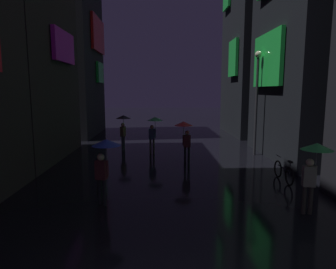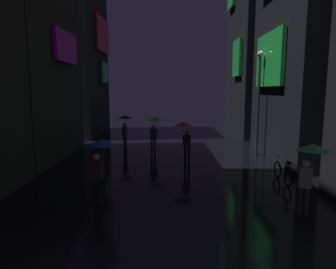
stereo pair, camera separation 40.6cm
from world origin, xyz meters
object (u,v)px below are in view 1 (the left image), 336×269
at_px(pedestrian_midstreet_left_red, 185,131).
at_px(bicycle_parked_at_storefront, 284,172).
at_px(pedestrian_near_crossing_green, 314,159).
at_px(streetlamp_right_far, 257,91).
at_px(pedestrian_foreground_right_black, 123,123).
at_px(pedestrian_midstreet_centre_blue, 105,154).
at_px(pedestrian_foreground_left_green, 154,125).

xyz_separation_m(pedestrian_midstreet_left_red, bicycle_parked_at_storefront, (3.72, -2.94, -1.28)).
xyz_separation_m(pedestrian_near_crossing_green, streetlamp_right_far, (0.90, 8.14, 1.89)).
bearing_deg(pedestrian_near_crossing_green, pedestrian_midstreet_left_red, 117.81).
distance_m(pedestrian_foreground_right_black, pedestrian_midstreet_centre_blue, 9.01).
height_order(pedestrian_midstreet_left_red, pedestrian_near_crossing_green, same).
xyz_separation_m(pedestrian_foreground_left_green, pedestrian_near_crossing_green, (4.76, -8.60, 0.00)).
xyz_separation_m(pedestrian_foreground_right_black, pedestrian_midstreet_centre_blue, (0.50, -8.99, 0.00)).
height_order(pedestrian_foreground_left_green, pedestrian_near_crossing_green, same).
xyz_separation_m(pedestrian_midstreet_centre_blue, bicycle_parked_at_storefront, (6.65, 2.32, -1.28)).
distance_m(pedestrian_midstreet_left_red, bicycle_parked_at_storefront, 4.91).
bearing_deg(pedestrian_midstreet_left_red, streetlamp_right_far, 26.13).
relative_size(pedestrian_midstreet_centre_blue, bicycle_parked_at_storefront, 1.16).
bearing_deg(streetlamp_right_far, pedestrian_midstreet_centre_blue, -134.06).
xyz_separation_m(pedestrian_foreground_right_black, pedestrian_near_crossing_green, (6.65, -9.85, 0.00)).
xyz_separation_m(pedestrian_foreground_right_black, streetlamp_right_far, (7.55, -1.71, 1.89)).
xyz_separation_m(pedestrian_midstreet_centre_blue, streetlamp_right_far, (7.05, 7.29, 1.89)).
xyz_separation_m(pedestrian_foreground_right_black, pedestrian_foreground_left_green, (1.89, -1.25, 0.00)).
relative_size(pedestrian_foreground_right_black, bicycle_parked_at_storefront, 1.16).
height_order(pedestrian_foreground_right_black, pedestrian_foreground_left_green, same).
relative_size(pedestrian_foreground_right_black, pedestrian_midstreet_centre_blue, 1.00).
height_order(pedestrian_foreground_right_black, streetlamp_right_far, streetlamp_right_far).
bearing_deg(pedestrian_foreground_right_black, streetlamp_right_far, -12.74).
bearing_deg(streetlamp_right_far, pedestrian_near_crossing_green, -96.29).
distance_m(pedestrian_foreground_left_green, pedestrian_near_crossing_green, 9.83).
distance_m(pedestrian_midstreet_left_red, pedestrian_near_crossing_green, 6.91).
distance_m(pedestrian_foreground_left_green, pedestrian_midstreet_centre_blue, 7.87).
xyz_separation_m(pedestrian_midstreet_left_red, pedestrian_near_crossing_green, (3.23, -6.12, 0.00)).
distance_m(pedestrian_near_crossing_green, streetlamp_right_far, 8.40).
height_order(bicycle_parked_at_storefront, streetlamp_right_far, streetlamp_right_far).
height_order(pedestrian_foreground_right_black, pedestrian_near_crossing_green, same).
xyz_separation_m(pedestrian_foreground_left_green, pedestrian_midstreet_left_red, (1.53, -2.48, 0.00)).
height_order(pedestrian_foreground_right_black, bicycle_parked_at_storefront, pedestrian_foreground_right_black).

